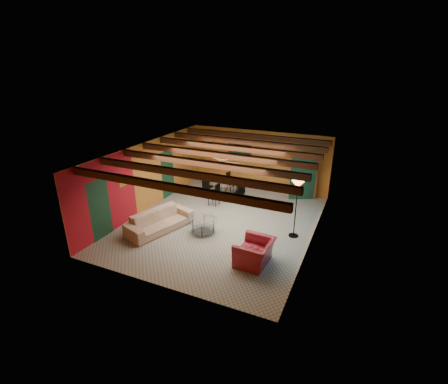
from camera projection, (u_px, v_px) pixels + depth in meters
The scene contains 11 objects.
room at pixel (223, 161), 11.31m from camera, with size 6.52×8.01×2.71m.
sofa at pixel (160, 221), 11.46m from camera, with size 2.41×0.94×0.70m, color #A38069.
armchair at pixel (255, 252), 9.55m from camera, with size 1.13×0.99×0.73m, color maroon.
coffee_table at pixel (203, 226), 11.28m from camera, with size 1.01×1.01×0.51m, color silver, non-canonical shape.
dining_table at pixel (223, 188), 14.00m from camera, with size 1.89×1.89×0.98m, color white, non-canonical shape.
armoire at pixel (304, 178), 14.05m from camera, with size 1.03×0.50×1.80m, color brown.
floor_lamp at pixel (296, 209), 10.80m from camera, with size 0.41×0.41×2.02m, color black, non-canonical shape.
ceiling_fan at pixel (222, 161), 11.21m from camera, with size 1.50×1.50×0.44m, color #472614, non-canonical shape.
painting at pixel (240, 152), 15.17m from camera, with size 1.05×0.03×0.65m, color black.
potted_plant at pixel (306, 152), 13.62m from camera, with size 0.41×0.36×0.46m, color #26661E.
vase at pixel (223, 175), 13.78m from camera, with size 0.20×0.20×0.20m, color orange.
Camera 1 is at (4.52, -9.81, 5.57)m, focal length 26.17 mm.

